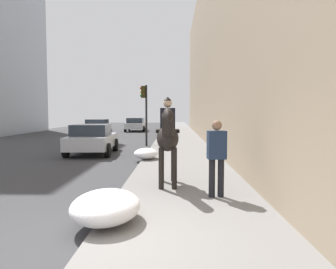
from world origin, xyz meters
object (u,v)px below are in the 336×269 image
(mounted_horse_near, at_px, (168,137))
(car_mid_lane, at_px, (136,124))
(car_near_lane, at_px, (92,139))
(car_far_lane, at_px, (97,128))
(pedestrian_greeting, at_px, (217,153))
(traffic_light_near_curb, at_px, (145,105))

(mounted_horse_near, xyz_separation_m, car_mid_lane, (26.11, 4.00, -0.62))
(car_near_lane, relative_size, car_mid_lane, 0.87)
(car_near_lane, xyz_separation_m, car_far_lane, (11.35, 2.56, -0.00))
(car_mid_lane, height_order, car_far_lane, same)
(mounted_horse_near, distance_m, pedestrian_greeting, 1.57)
(pedestrian_greeting, bearing_deg, car_near_lane, 25.36)
(pedestrian_greeting, relative_size, traffic_light_near_curb, 0.47)
(pedestrian_greeting, relative_size, car_near_lane, 0.42)
(car_near_lane, relative_size, traffic_light_near_curb, 1.10)
(car_mid_lane, bearing_deg, car_near_lane, -179.58)
(car_near_lane, distance_m, traffic_light_near_curb, 4.78)
(car_mid_lane, distance_m, traffic_light_near_curb, 15.41)
(traffic_light_near_curb, bearing_deg, car_near_lane, 151.12)
(mounted_horse_near, bearing_deg, traffic_light_near_curb, -173.32)
(mounted_horse_near, relative_size, car_near_lane, 0.57)
(mounted_horse_near, distance_m, car_far_lane, 19.49)
(mounted_horse_near, height_order, car_mid_lane, mounted_horse_near)
(car_mid_lane, xyz_separation_m, traffic_light_near_curb, (-15.13, -2.39, 1.68))
(mounted_horse_near, xyz_separation_m, car_near_lane, (7.07, 3.77, -0.64))
(pedestrian_greeting, height_order, traffic_light_near_curb, traffic_light_near_curb)
(car_mid_lane, height_order, traffic_light_near_curb, traffic_light_near_curb)
(car_near_lane, relative_size, car_far_lane, 1.02)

